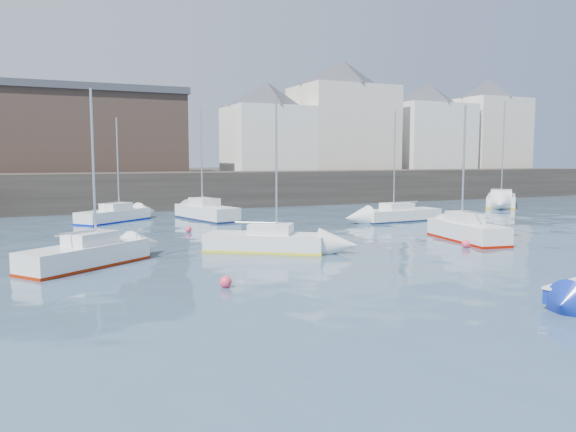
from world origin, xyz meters
name	(u,v)px	position (x,y,z in m)	size (l,w,h in m)	color
water	(469,312)	(0.00, 0.00, 0.00)	(220.00, 220.00, 0.00)	#2D4760
quay_wall	(175,190)	(0.00, 35.00, 1.50)	(90.00, 5.00, 3.00)	#28231E
land_strip	(139,183)	(0.00, 53.00, 1.40)	(90.00, 32.00, 2.80)	#28231E
bldg_east_a	(343,115)	(20.00, 42.00, 8.81)	(13.36, 13.36, 11.80)	beige
bldg_east_b	(428,126)	(31.00, 41.50, 7.87)	(11.88, 11.88, 9.95)	white
bldg_east_c	(487,124)	(40.00, 41.50, 8.37)	(11.14, 11.14, 10.95)	beige
bldg_east_d	(267,126)	(11.00, 41.50, 7.36)	(11.14, 11.14, 8.95)	white
warehouse	(89,131)	(-6.00, 43.00, 6.62)	(16.40, 10.40, 7.60)	#3D2D26
sailboat_a	(86,254)	(-8.96, 11.08, 0.48)	(5.25, 4.44, 6.84)	white
sailboat_b	(266,241)	(-1.29, 11.59, 0.45)	(5.38, 4.53, 6.93)	white
sailboat_c	(467,230)	(9.22, 10.38, 0.52)	(2.51, 5.40, 6.84)	white
sailboat_d	(400,214)	(11.45, 19.25, 0.44)	(5.77, 2.15, 7.23)	white
sailboat_f	(206,212)	(-0.09, 25.36, 0.53)	(3.21, 6.10, 7.58)	white
sailboat_g	(501,200)	(26.83, 25.69, 0.51)	(6.70, 6.63, 9.04)	white
sailboat_h	(114,215)	(-6.01, 26.62, 0.44)	(5.19, 4.66, 6.83)	white
buoy_near	(226,287)	(-5.14, 5.51, 0.00)	(0.40, 0.40, 0.40)	#FF385B
buoy_mid	(466,248)	(7.65, 8.67, 0.00)	(0.39, 0.39, 0.39)	#FF385B
buoy_far	(189,232)	(-2.84, 19.39, 0.00)	(0.36, 0.36, 0.36)	#FF385B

